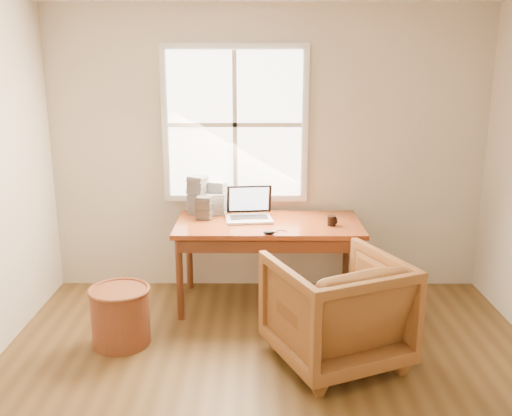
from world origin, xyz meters
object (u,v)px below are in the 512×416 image
(armchair, at_px, (336,310))
(coffee_mug, at_px, (332,221))
(wicker_stool, at_px, (121,317))
(cd_stack_a, at_px, (218,197))
(desk, at_px, (269,224))
(laptop, at_px, (249,206))

(armchair, relative_size, coffee_mug, 10.47)
(wicker_stool, height_order, cd_stack_a, cd_stack_a)
(wicker_stool, bearing_deg, armchair, -8.89)
(armchair, xyz_separation_m, coffee_mug, (0.07, 0.92, 0.39))
(coffee_mug, xyz_separation_m, cd_stack_a, (-0.99, 0.43, 0.10))
(desk, relative_size, coffee_mug, 19.21)
(laptop, bearing_deg, coffee_mug, -18.64)
(laptop, bearing_deg, wicker_stool, -146.49)
(wicker_stool, bearing_deg, coffee_mug, 21.90)
(coffee_mug, distance_m, cd_stack_a, 1.09)
(armchair, xyz_separation_m, cd_stack_a, (-0.93, 1.35, 0.50))
(armchair, height_order, laptop, laptop)
(wicker_stool, xyz_separation_m, laptop, (0.97, 0.82, 0.66))
(wicker_stool, bearing_deg, laptop, 40.32)
(desk, xyz_separation_m, armchair, (0.47, -1.02, -0.33))
(armchair, bearing_deg, wicker_stool, -32.39)
(armchair, distance_m, laptop, 1.34)
(laptop, height_order, cd_stack_a, cd_stack_a)
(armchair, bearing_deg, cd_stack_a, -79.17)
(desk, xyz_separation_m, wicker_stool, (-1.14, -0.77, -0.51))
(coffee_mug, relative_size, cd_stack_a, 0.29)
(laptop, xyz_separation_m, coffee_mug, (0.71, -0.15, -0.09))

